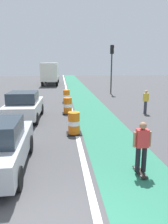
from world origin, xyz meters
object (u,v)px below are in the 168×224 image
object	(u,v)px
traffic_barrel_back	(67,97)
traffic_light_corner	(112,61)
traffic_barrel_mid	(68,106)
delivery_truck_down_block	(50,72)
traffic_barrel_front	(74,123)
skateboarder_on_lane	(142,147)
parked_sedan_second	(24,106)
pedestrian_crossing	(146,101)

from	to	relation	value
traffic_barrel_back	traffic_light_corner	bearing A→B (deg)	43.96
traffic_barrel_back	traffic_barrel_mid	bearing A→B (deg)	-90.61
delivery_truck_down_block	traffic_light_corner	world-z (taller)	traffic_light_corner
traffic_barrel_front	traffic_barrel_back	bearing A→B (deg)	90.76
traffic_light_corner	skateboarder_on_lane	bearing A→B (deg)	-100.06
traffic_barrel_back	traffic_light_corner	xyz separation A→B (m)	(4.96, 4.78, 2.97)
skateboarder_on_lane	traffic_barrel_front	distance (m)	4.45
parked_sedan_second	traffic_light_corner	size ratio (longest dim) A/B	0.82
traffic_barrel_mid	delivery_truck_down_block	distance (m)	19.42
traffic_barrel_mid	traffic_barrel_back	bearing A→B (deg)	89.39
traffic_barrel_mid	pedestrian_crossing	bearing A→B (deg)	-7.04
skateboarder_on_lane	delivery_truck_down_block	distance (m)	27.90
skateboarder_on_lane	traffic_light_corner	bearing A→B (deg)	79.94
traffic_barrel_mid	skateboarder_on_lane	bearing A→B (deg)	-76.70
parked_sedan_second	pedestrian_crossing	size ratio (longest dim) A/B	2.59
parked_sedan_second	delivery_truck_down_block	size ratio (longest dim) A/B	0.54
traffic_barrel_back	traffic_barrel_front	bearing A→B (deg)	-89.24
traffic_barrel_back	pedestrian_crossing	distance (m)	6.90
traffic_barrel_front	traffic_barrel_mid	bearing A→B (deg)	92.03
traffic_barrel_front	traffic_light_corner	xyz separation A→B (m)	(4.85, 13.04, 2.97)
traffic_barrel_front	delivery_truck_down_block	size ratio (longest dim) A/B	0.14
traffic_barrel_back	pedestrian_crossing	xyz separation A→B (m)	(5.12, -4.61, 0.33)
skateboarder_on_lane	traffic_light_corner	size ratio (longest dim) A/B	0.33
delivery_truck_down_block	pedestrian_crossing	xyz separation A→B (m)	(7.08, -19.92, -0.98)
traffic_barrel_mid	delivery_truck_down_block	world-z (taller)	delivery_truck_down_block
parked_sedan_second	traffic_barrel_front	size ratio (longest dim) A/B	3.82
traffic_barrel_mid	delivery_truck_down_block	size ratio (longest dim) A/B	0.14
traffic_barrel_front	delivery_truck_down_block	xyz separation A→B (m)	(-2.07, 23.56, 1.31)
parked_sedan_second	pedestrian_crossing	xyz separation A→B (m)	(7.82, 0.56, 0.03)
parked_sedan_second	traffic_barrel_mid	distance (m)	2.93
pedestrian_crossing	traffic_light_corner	bearing A→B (deg)	90.99
parked_sedan_second	traffic_barrel_back	size ratio (longest dim) A/B	3.82
traffic_barrel_mid	traffic_barrel_back	distance (m)	3.97
traffic_barrel_mid	delivery_truck_down_block	xyz separation A→B (m)	(-1.92, 19.28, 1.31)
traffic_light_corner	traffic_barrel_front	bearing A→B (deg)	-110.40
skateboarder_on_lane	delivery_truck_down_block	bearing A→B (deg)	98.02
skateboarder_on_lane	parked_sedan_second	bearing A→B (deg)	122.96
traffic_barrel_back	delivery_truck_down_block	size ratio (longest dim) A/B	0.14
parked_sedan_second	traffic_barrel_back	distance (m)	5.84
parked_sedan_second	delivery_truck_down_block	bearing A→B (deg)	87.94
traffic_barrel_mid	pedestrian_crossing	xyz separation A→B (m)	(5.16, -0.64, 0.33)
traffic_barrel_back	pedestrian_crossing	bearing A→B (deg)	-41.98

